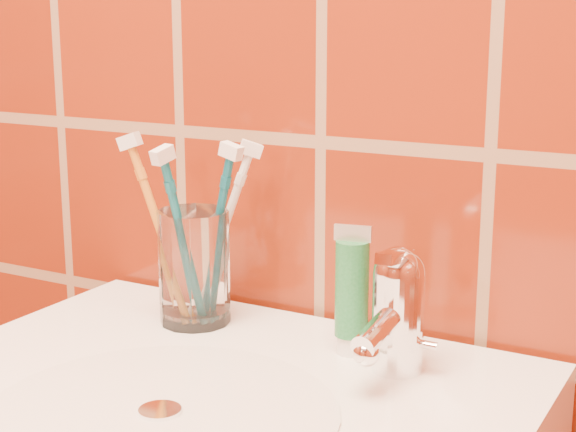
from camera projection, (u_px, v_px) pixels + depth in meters
The scene contains 7 objects.
glass_tumbler at pixel (194, 267), 0.94m from camera, with size 0.08×0.08×0.12m, color white.
toothpaste_tube at pixel (352, 294), 0.85m from camera, with size 0.04×0.03×0.13m.
faucet at pixel (397, 306), 0.81m from camera, with size 0.05×0.11×0.12m.
toothbrush_0 at pixel (222, 232), 0.95m from camera, with size 0.07×0.06×0.20m, color silver, non-canonical shape.
toothbrush_1 at pixel (161, 231), 0.93m from camera, with size 0.09×0.03×0.21m, color orange, non-canonical shape.
toothbrush_2 at pixel (183, 240), 0.91m from camera, with size 0.03×0.07×0.20m, color #0D5D70, non-canonical shape.
toothbrush_3 at pixel (216, 235), 0.93m from camera, with size 0.07×0.03×0.20m, color #0B5064, non-canonical shape.
Camera 1 is at (0.42, 0.37, 1.18)m, focal length 55.00 mm.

